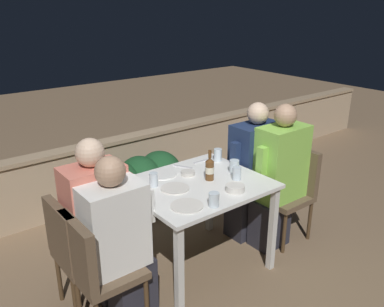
% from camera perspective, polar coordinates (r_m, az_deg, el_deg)
% --- Properties ---
extents(ground_plane, '(16.00, 16.00, 0.00)m').
position_cam_1_polar(ground_plane, '(3.48, 0.68, -15.50)').
color(ground_plane, '#7A6047').
extents(parapet_wall, '(9.00, 0.18, 0.69)m').
position_cam_1_polar(parapet_wall, '(4.45, -11.65, -2.37)').
color(parapet_wall, tan).
rests_on(parapet_wall, ground_plane).
extents(dining_table, '(1.02, 0.87, 0.75)m').
position_cam_1_polar(dining_table, '(3.14, 0.74, -5.73)').
color(dining_table, white).
rests_on(dining_table, ground_plane).
extents(planter_hedge, '(0.87, 0.47, 0.63)m').
position_cam_1_polar(planter_hedge, '(4.08, -7.16, -4.18)').
color(planter_hedge, brown).
rests_on(planter_hedge, ground_plane).
extents(chair_left_near, '(0.42, 0.41, 0.84)m').
position_cam_1_polar(chair_left_near, '(2.71, -13.64, -14.90)').
color(chair_left_near, brown).
rests_on(chair_left_near, ground_plane).
extents(person_white_polo, '(0.48, 0.26, 1.19)m').
position_cam_1_polar(person_white_polo, '(2.72, -10.06, -12.04)').
color(person_white_polo, '#282833').
rests_on(person_white_polo, ground_plane).
extents(chair_left_far, '(0.42, 0.41, 0.84)m').
position_cam_1_polar(chair_left_far, '(2.90, -15.97, -12.51)').
color(chair_left_far, brown).
rests_on(chair_left_far, ground_plane).
extents(person_coral_top, '(0.48, 0.26, 1.24)m').
position_cam_1_polar(person_coral_top, '(2.90, -12.69, -9.47)').
color(person_coral_top, '#282833').
rests_on(person_coral_top, ground_plane).
extents(chair_right_near, '(0.42, 0.41, 0.84)m').
position_cam_1_polar(chair_right_near, '(3.77, 13.73, -4.32)').
color(chair_right_near, brown).
rests_on(chair_right_near, ground_plane).
extents(person_green_blouse, '(0.51, 0.26, 1.27)m').
position_cam_1_polar(person_green_blouse, '(3.58, 11.99, -3.24)').
color(person_green_blouse, '#282833').
rests_on(person_green_blouse, ground_plane).
extents(chair_right_far, '(0.42, 0.41, 0.84)m').
position_cam_1_polar(chair_right_far, '(3.87, 10.32, -3.33)').
color(chair_right_far, brown).
rests_on(chair_right_far, ground_plane).
extents(person_navy_jumper, '(0.51, 0.26, 1.25)m').
position_cam_1_polar(person_navy_jumper, '(3.70, 8.45, -2.43)').
color(person_navy_jumper, '#282833').
rests_on(person_navy_jumper, ground_plane).
extents(beer_bottle, '(0.07, 0.07, 0.24)m').
position_cam_1_polar(beer_bottle, '(3.12, 2.49, -2.13)').
color(beer_bottle, brown).
rests_on(beer_bottle, dining_table).
extents(plate_0, '(0.21, 0.21, 0.01)m').
position_cam_1_polar(plate_0, '(3.00, -2.39, -4.91)').
color(plate_0, silver).
rests_on(plate_0, dining_table).
extents(plate_1, '(0.22, 0.22, 0.01)m').
position_cam_1_polar(plate_1, '(2.76, -0.72, -7.35)').
color(plate_1, silver).
rests_on(plate_1, dining_table).
extents(plate_2, '(0.23, 0.23, 0.01)m').
position_cam_1_polar(plate_2, '(3.25, -4.11, -2.88)').
color(plate_2, white).
rests_on(plate_2, dining_table).
extents(bowl_0, '(0.13, 0.13, 0.05)m').
position_cam_1_polar(bowl_0, '(3.13, -8.75, -3.59)').
color(bowl_0, silver).
rests_on(bowl_0, dining_table).
extents(bowl_1, '(0.14, 0.14, 0.05)m').
position_cam_1_polar(bowl_1, '(2.98, 6.09, -4.77)').
color(bowl_1, silver).
rests_on(bowl_1, dining_table).
extents(bowl_2, '(0.11, 0.11, 0.03)m').
position_cam_1_polar(bowl_2, '(3.23, -0.57, -2.71)').
color(bowl_2, beige).
rests_on(bowl_2, dining_table).
extents(glass_cup_0, '(0.06, 0.06, 0.11)m').
position_cam_1_polar(glass_cup_0, '(3.04, -5.41, -3.67)').
color(glass_cup_0, silver).
rests_on(glass_cup_0, dining_table).
extents(glass_cup_1, '(0.08, 0.08, 0.11)m').
position_cam_1_polar(glass_cup_1, '(3.28, 5.96, -1.81)').
color(glass_cup_1, silver).
rests_on(glass_cup_1, dining_table).
extents(glass_cup_2, '(0.07, 0.07, 0.10)m').
position_cam_1_polar(glass_cup_2, '(2.75, 3.09, -6.47)').
color(glass_cup_2, silver).
rests_on(glass_cup_2, dining_table).
extents(glass_cup_3, '(0.07, 0.07, 0.11)m').
position_cam_1_polar(glass_cup_3, '(3.51, 3.64, -0.18)').
color(glass_cup_3, silver).
rests_on(glass_cup_3, dining_table).
extents(glass_cup_4, '(0.07, 0.07, 0.10)m').
position_cam_1_polar(glass_cup_4, '(3.16, 6.29, -2.79)').
color(glass_cup_4, silver).
rests_on(glass_cup_4, dining_table).
extents(fork_0, '(0.17, 0.02, 0.01)m').
position_cam_1_polar(fork_0, '(3.51, 1.39, -1.07)').
color(fork_0, silver).
rests_on(fork_0, dining_table).
extents(fork_1, '(0.10, 0.16, 0.01)m').
position_cam_1_polar(fork_1, '(3.39, -1.34, -1.86)').
color(fork_1, silver).
rests_on(fork_1, dining_table).
extents(potted_plant, '(0.30, 0.30, 0.74)m').
position_cam_1_polar(potted_plant, '(4.46, 8.97, -0.75)').
color(potted_plant, '#9E5638').
rests_on(potted_plant, ground_plane).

